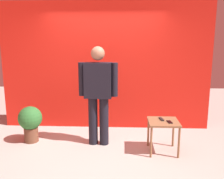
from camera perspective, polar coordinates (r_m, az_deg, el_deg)
ground_plane at (r=4.19m, az=-3.05°, el=-15.28°), size 12.00×12.00×0.00m
back_wall_red at (r=5.16m, az=-1.67°, el=5.54°), size 4.47×0.12×2.70m
standing_person at (r=4.29m, az=-3.31°, el=-0.36°), size 0.71×0.27×1.80m
side_table at (r=4.21m, az=12.12°, el=-8.46°), size 0.51×0.51×0.55m
cell_phone at (r=4.14m, az=13.56°, el=-7.53°), size 0.09×0.15×0.01m
tv_remote at (r=4.23m, az=11.68°, el=-6.92°), size 0.07×0.18×0.02m
potted_plant at (r=4.79m, az=-18.88°, el=-7.13°), size 0.44×0.44×0.69m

